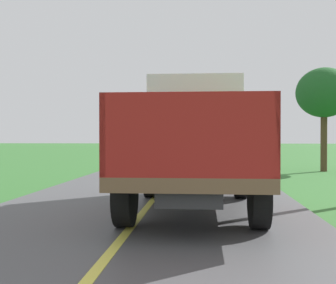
% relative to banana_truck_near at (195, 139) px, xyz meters
% --- Properties ---
extents(banana_truck_near, '(2.38, 5.82, 2.80)m').
position_rel_banana_truck_near_xyz_m(banana_truck_near, '(0.00, 0.00, 0.00)').
color(banana_truck_near, '#2D2D30').
rests_on(banana_truck_near, road_surface).
extents(roadside_tree_mid_right, '(2.41, 2.41, 4.52)m').
position_rel_banana_truck_near_xyz_m(roadside_tree_mid_right, '(5.41, 10.17, 1.95)').
color(roadside_tree_mid_right, '#4C3823').
rests_on(roadside_tree_mid_right, ground).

